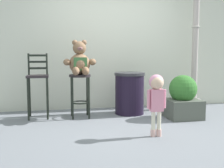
% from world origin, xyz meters
% --- Properties ---
extents(ground_plane, '(24.00, 24.00, 0.00)m').
position_xyz_m(ground_plane, '(0.00, 0.00, 0.00)').
color(ground_plane, slate).
extents(building_wall, '(7.40, 0.30, 3.49)m').
position_xyz_m(building_wall, '(0.00, 1.83, 1.74)').
color(building_wall, beige).
rests_on(building_wall, ground_plane).
extents(bar_stool_with_teddy, '(0.37, 0.37, 0.76)m').
position_xyz_m(bar_stool_with_teddy, '(-0.70, 0.94, 0.53)').
color(bar_stool_with_teddy, black).
rests_on(bar_stool_with_teddy, ground_plane).
extents(teddy_bear, '(0.56, 0.50, 0.60)m').
position_xyz_m(teddy_bear, '(-0.70, 0.91, 0.97)').
color(teddy_bear, brown).
rests_on(teddy_bear, bar_stool_with_teddy).
extents(child_walking, '(0.27, 0.21, 0.84)m').
position_xyz_m(child_walking, '(0.21, -0.40, 0.61)').
color(child_walking, beige).
rests_on(child_walking, ground_plane).
extents(trash_bin, '(0.56, 0.56, 0.77)m').
position_xyz_m(trash_bin, '(0.23, 1.05, 0.39)').
color(trash_bin, black).
rests_on(trash_bin, ground_plane).
extents(lamppost, '(0.29, 0.29, 2.84)m').
position_xyz_m(lamppost, '(1.67, 1.33, 1.13)').
color(lamppost, '#B2A0A3').
rests_on(lamppost, ground_plane).
extents(bar_chair_empty, '(0.37, 0.37, 1.12)m').
position_xyz_m(bar_chair_empty, '(-1.41, 1.05, 0.65)').
color(bar_chair_empty, black).
rests_on(bar_chair_empty, ground_plane).
extents(planter_with_shrub, '(0.57, 0.57, 0.75)m').
position_xyz_m(planter_with_shrub, '(1.04, 0.53, 0.34)').
color(planter_with_shrub, '#51574D').
rests_on(planter_with_shrub, ground_plane).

